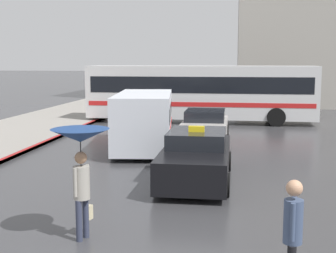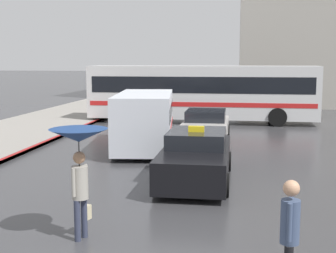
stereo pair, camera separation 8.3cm
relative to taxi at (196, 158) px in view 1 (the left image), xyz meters
name	(u,v)px [view 1 (the left image)]	position (x,y,z in m)	size (l,w,h in m)	color
taxi	(196,158)	(0.00, 0.00, 0.00)	(1.91, 4.53, 1.57)	black
sedan_red	(205,128)	(-0.16, 6.15, -0.03)	(1.91, 4.20, 1.36)	#B7B2AD
ambulance_van	(144,118)	(-2.36, 4.45, 0.53)	(2.61, 5.36, 2.15)	silver
city_bus	(201,91)	(-0.85, 12.91, 1.06)	(12.41, 2.75, 3.10)	silver
pedestrian_with_umbrella	(81,150)	(-1.77, -4.67, 1.06)	(1.09, 1.09, 2.12)	#2D3347
pedestrian_man	(293,229)	(1.89, -6.34, 0.34)	(0.31, 0.43, 1.72)	black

